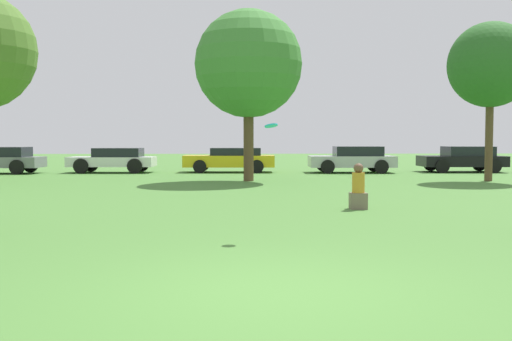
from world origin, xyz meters
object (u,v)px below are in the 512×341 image
(tree_1, at_px, (249,64))
(parked_car_yellow, at_px, (231,159))
(bystander_sitting, at_px, (358,190))
(parked_car_silver, at_px, (353,159))
(parked_car_black, at_px, (463,159))
(tree_2, at_px, (491,65))
(parked_car_white, at_px, (114,159))
(frisbee, at_px, (271,126))

(tree_1, xyz_separation_m, parked_car_yellow, (-0.72, 6.20, -3.86))
(bystander_sitting, height_order, parked_car_yellow, parked_car_yellow)
(parked_car_silver, height_order, parked_car_black, parked_car_silver)
(parked_car_silver, xyz_separation_m, parked_car_black, (5.57, 0.35, -0.01))
(bystander_sitting, distance_m, tree_1, 10.43)
(tree_2, relative_size, parked_car_white, 1.48)
(parked_car_white, height_order, parked_car_yellow, same)
(parked_car_silver, distance_m, parked_car_black, 5.58)
(bystander_sitting, distance_m, parked_car_black, 17.45)
(bystander_sitting, xyz_separation_m, parked_car_black, (8.49, 15.25, 0.22))
(tree_1, relative_size, parked_car_black, 1.61)
(tree_2, height_order, parked_car_black, tree_2)
(frisbee, xyz_separation_m, parked_car_yellow, (-0.76, 19.35, -1.20))
(tree_2, xyz_separation_m, parked_car_black, (1.50, 6.32, -3.80))
(frisbee, height_order, parked_car_silver, frisbee)
(frisbee, xyz_separation_m, parked_car_white, (-6.44, 19.16, -1.20))
(tree_1, relative_size, parked_car_silver, 1.59)
(tree_1, height_order, parked_car_silver, tree_1)
(frisbee, bearing_deg, tree_1, 90.16)
(tree_2, relative_size, parked_car_black, 1.50)
(parked_car_black, bearing_deg, bystander_sitting, 62.88)
(bystander_sitting, distance_m, parked_car_yellow, 15.83)
(parked_car_black, bearing_deg, parked_car_yellow, 0.58)
(bystander_sitting, bearing_deg, tree_1, 103.93)
(bystander_sitting, height_order, parked_car_black, parked_car_black)
(tree_1, xyz_separation_m, tree_2, (9.30, -0.41, -0.04))
(bystander_sitting, bearing_deg, parked_car_white, 119.60)
(parked_car_white, bearing_deg, parked_car_silver, 179.83)
(tree_1, relative_size, parked_car_white, 1.59)
(bystander_sitting, relative_size, tree_2, 0.17)
(tree_2, distance_m, parked_car_silver, 8.16)
(frisbee, xyz_separation_m, parked_car_black, (10.77, 19.06, -1.18))
(tree_2, relative_size, parked_car_silver, 1.47)
(parked_car_white, height_order, parked_car_silver, parked_car_silver)
(tree_2, bearing_deg, tree_1, 177.51)
(frisbee, xyz_separation_m, tree_2, (9.27, 12.74, 2.62))
(frisbee, relative_size, bystander_sitting, 0.21)
(tree_2, bearing_deg, parked_car_yellow, 146.62)
(frisbee, height_order, parked_car_yellow, frisbee)
(parked_car_silver, bearing_deg, bystander_sitting, 80.90)
(tree_2, bearing_deg, frisbee, -126.04)
(frisbee, relative_size, parked_car_black, 0.06)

